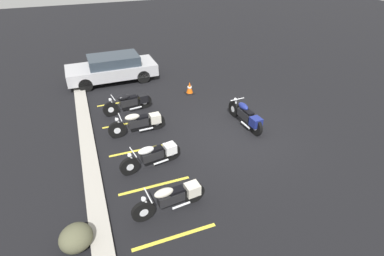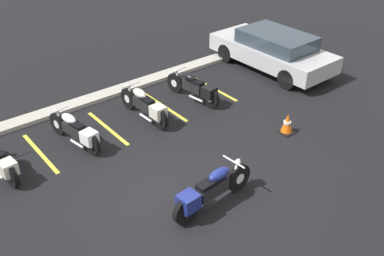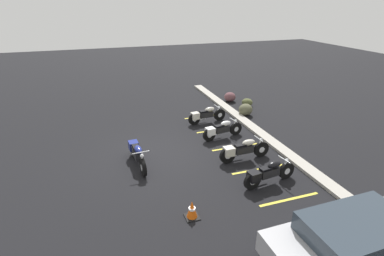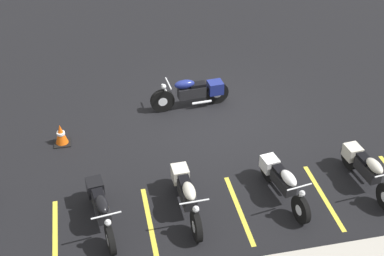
% 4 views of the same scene
% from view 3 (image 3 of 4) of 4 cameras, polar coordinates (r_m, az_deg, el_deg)
% --- Properties ---
extents(ground, '(60.00, 60.00, 0.00)m').
position_cam_3_polar(ground, '(12.00, -7.69, -5.27)').
color(ground, black).
extents(motorcycle_navy_featured, '(2.15, 0.60, 0.85)m').
position_cam_3_polar(motorcycle_navy_featured, '(11.32, -10.41, -4.76)').
color(motorcycle_navy_featured, black).
rests_on(motorcycle_navy_featured, ground).
extents(parked_bike_0, '(0.59, 2.02, 0.80)m').
position_cam_3_polar(parked_bike_0, '(14.88, 2.55, 2.51)').
color(parked_bike_0, black).
rests_on(parked_bike_0, ground).
extents(parked_bike_1, '(0.66, 1.99, 0.79)m').
position_cam_3_polar(parked_bike_1, '(13.24, 5.53, -0.33)').
color(parked_bike_1, black).
rests_on(parked_bike_1, ground).
extents(parked_bike_2, '(0.59, 2.09, 0.82)m').
position_cam_3_polar(parked_bike_2, '(11.56, 9.58, -4.12)').
color(parked_bike_2, black).
rests_on(parked_bike_2, ground).
extents(parked_bike_3, '(0.64, 2.04, 0.80)m').
position_cam_3_polar(parked_bike_3, '(10.28, 14.20, -8.35)').
color(parked_bike_3, black).
rests_on(parked_bike_3, ground).
extents(car_silver, '(1.87, 4.33, 1.29)m').
position_cam_3_polar(car_silver, '(8.15, 29.23, -18.25)').
color(car_silver, black).
rests_on(car_silver, ground).
extents(concrete_curb, '(18.00, 0.50, 0.12)m').
position_cam_3_polar(concrete_curb, '(13.73, 13.79, -1.67)').
color(concrete_curb, '#A8A399').
rests_on(concrete_curb, ground).
extents(landscape_rock_0, '(0.99, 1.01, 0.63)m').
position_cam_3_polar(landscape_rock_0, '(16.16, 10.17, 3.46)').
color(landscape_rock_0, '#55553D').
rests_on(landscape_rock_0, ground).
extents(landscape_rock_1, '(0.80, 0.82, 0.44)m').
position_cam_3_polar(landscape_rock_1, '(17.66, 10.46, 4.84)').
color(landscape_rock_1, '#505631').
rests_on(landscape_rock_1, ground).
extents(landscape_rock_2, '(0.79, 0.79, 0.56)m').
position_cam_3_polar(landscape_rock_2, '(18.31, 7.24, 5.90)').
color(landscape_rock_2, brown).
rests_on(landscape_rock_2, ground).
extents(traffic_cone, '(0.40, 0.40, 0.55)m').
position_cam_3_polar(traffic_cone, '(8.72, 0.00, -15.34)').
color(traffic_cone, black).
rests_on(traffic_cone, ground).
extents(stall_line_0, '(0.10, 2.10, 0.00)m').
position_cam_3_polar(stall_line_0, '(15.86, 2.22, 2.23)').
color(stall_line_0, gold).
rests_on(stall_line_0, ground).
extents(stall_line_1, '(0.10, 2.10, 0.00)m').
position_cam_3_polar(stall_line_1, '(14.25, 4.90, -0.36)').
color(stall_line_1, gold).
rests_on(stall_line_1, ground).
extents(stall_line_2, '(0.10, 2.10, 0.00)m').
position_cam_3_polar(stall_line_2, '(12.71, 8.24, -3.60)').
color(stall_line_2, gold).
rests_on(stall_line_2, ground).
extents(stall_line_3, '(0.10, 2.10, 0.00)m').
position_cam_3_polar(stall_line_3, '(11.27, 12.50, -7.67)').
color(stall_line_3, gold).
rests_on(stall_line_3, ground).
extents(stall_line_4, '(0.10, 2.10, 0.00)m').
position_cam_3_polar(stall_line_4, '(9.99, 18.05, -12.79)').
color(stall_line_4, gold).
rests_on(stall_line_4, ground).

